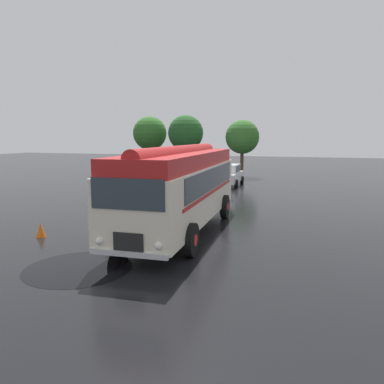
# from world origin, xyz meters

# --- Properties ---
(ground_plane) EXTENTS (120.00, 120.00, 0.00)m
(ground_plane) POSITION_xyz_m (0.00, 0.00, 0.00)
(ground_plane) COLOR black
(vintage_bus) EXTENTS (3.22, 10.23, 3.49)m
(vintage_bus) POSITION_xyz_m (0.94, 0.12, 1.89)
(vintage_bus) COLOR silver
(vintage_bus) RESTS_ON ground
(car_near_left) EXTENTS (1.98, 4.21, 1.66)m
(car_near_left) POSITION_xyz_m (-3.09, 14.27, 0.85)
(car_near_left) COLOR #B7BABF
(car_near_left) RESTS_ON ground
(car_mid_left) EXTENTS (2.01, 4.22, 1.66)m
(car_mid_left) POSITION_xyz_m (-0.33, 14.91, 0.85)
(car_mid_left) COLOR silver
(car_mid_left) RESTS_ON ground
(tree_far_left) EXTENTS (3.58, 3.58, 5.98)m
(tree_far_left) POSITION_xyz_m (-10.86, 23.24, 4.26)
(tree_far_left) COLOR #4C3823
(tree_far_left) RESTS_ON ground
(tree_left_of_centre) EXTENTS (3.53, 3.53, 5.95)m
(tree_left_of_centre) POSITION_xyz_m (-6.40, 21.84, 4.23)
(tree_left_of_centre) COLOR #4C3823
(tree_left_of_centre) RESTS_ON ground
(tree_centre) EXTENTS (3.22, 3.22, 5.41)m
(tree_centre) POSITION_xyz_m (-0.55, 21.77, 3.75)
(tree_centre) COLOR #4C3823
(tree_centre) RESTS_ON ground
(traffic_cone) EXTENTS (0.36, 0.36, 0.55)m
(traffic_cone) POSITION_xyz_m (-3.87, -2.46, 0.28)
(traffic_cone) COLOR orange
(traffic_cone) RESTS_ON ground
(puddle_patch) EXTENTS (3.16, 3.16, 0.01)m
(puddle_patch) POSITION_xyz_m (-0.43, -4.97, 0.00)
(puddle_patch) COLOR black
(puddle_patch) RESTS_ON ground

